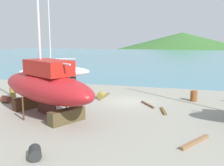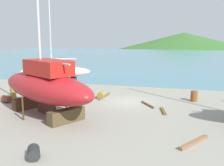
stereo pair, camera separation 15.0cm
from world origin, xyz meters
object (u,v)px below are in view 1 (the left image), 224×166
Objects in this scene: barrel_rust_mid at (194,96)px; barrel_tipped_left at (13,93)px; sailboat_far_slipway at (55,72)px; sailboat_small_center at (46,86)px; barrel_rust_far at (6,99)px; barrel_rust_near at (101,95)px; barrel_tipped_center at (35,153)px.

barrel_rust_mid is 16.81m from barrel_tipped_left.
sailboat_far_slipway is 13.77× the size of barrel_tipped_left.
sailboat_small_center reaches higher than barrel_rust_mid.
sailboat_far_slipway is 0.76× the size of sailboat_small_center.
barrel_rust_far is (-5.29, 2.24, -1.87)m from sailboat_small_center.
barrel_rust_mid is (10.45, 7.38, -1.70)m from sailboat_small_center.
sailboat_small_center is 21.48× the size of barrel_rust_near.
sailboat_small_center is at bearing -34.30° from barrel_tipped_left.
barrel_rust_near is 0.84× the size of barrel_tipped_left.
barrel_tipped_center is (3.08, -6.30, -1.89)m from sailboat_small_center.
sailboat_small_center is 17.93× the size of barrel_rust_mid.
sailboat_small_center is (4.93, -10.38, 0.42)m from sailboat_far_slipway.
barrel_tipped_left reaches higher than barrel_rust_near.
barrel_tipped_center is at bearing -118.31° from barrel_rust_mid.
sailboat_small_center is at bearing -109.21° from barrel_rust_near.
sailboat_small_center is 18.11× the size of barrel_tipped_left.
barrel_tipped_left is (-0.75, 1.88, 0.17)m from barrel_rust_far.
barrel_rust_mid reaches higher than barrel_tipped_center.
sailboat_small_center is 12.90m from barrel_rust_mid.
sailboat_far_slipway is 13.63× the size of barrel_rust_mid.
barrel_rust_far is (-15.74, -5.14, -0.17)m from barrel_rust_mid.
barrel_rust_near is 0.85× the size of barrel_rust_far.
barrel_tipped_center is 0.93× the size of barrel_rust_far.
sailboat_small_center reaches higher than barrel_tipped_left.
barrel_rust_far is (-7.41, -3.85, -0.01)m from barrel_rust_near.
barrel_rust_near is (2.12, 6.09, -1.86)m from sailboat_small_center.
sailboat_small_center reaches higher than barrel_rust_far.
sailboat_far_slipway is at bearing 79.97° from barrel_tipped_left.
barrel_tipped_left is (-8.16, -1.97, 0.16)m from barrel_rust_near.
barrel_rust_near is at bearing 128.13° from sailboat_far_slipway.
sailboat_far_slipway reaches higher than barrel_rust_near.
sailboat_small_center is 7.26m from barrel_tipped_center.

